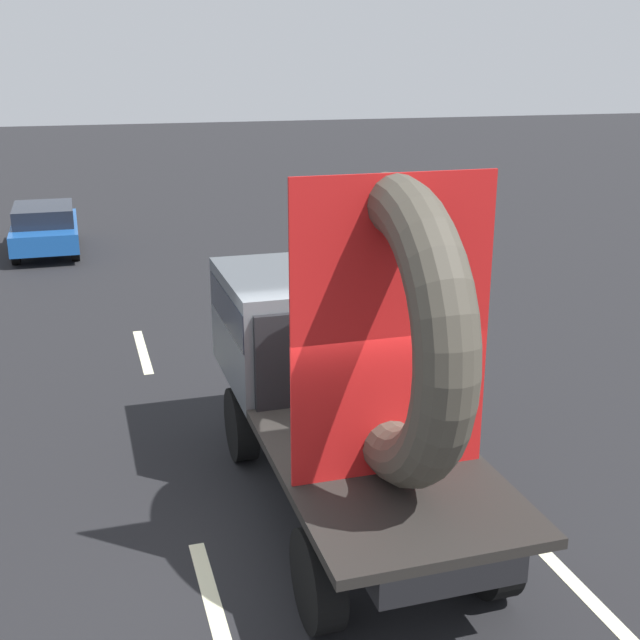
# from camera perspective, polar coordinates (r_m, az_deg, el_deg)

# --- Properties ---
(ground_plane) EXTENTS (120.00, 120.00, 0.00)m
(ground_plane) POSITION_cam_1_polar(r_m,az_deg,el_deg) (9.17, 0.11, -14.49)
(ground_plane) COLOR black
(flatbed_truck) EXTENTS (2.02, 5.48, 3.97)m
(flatbed_truck) POSITION_cam_1_polar(r_m,az_deg,el_deg) (9.11, 1.07, -2.14)
(flatbed_truck) COLOR black
(flatbed_truck) RESTS_ON ground_plane
(distant_sedan) EXTENTS (1.65, 3.84, 1.25)m
(distant_sedan) POSITION_cam_1_polar(r_m,az_deg,el_deg) (22.82, -18.61, 6.15)
(distant_sedan) COLOR black
(distant_sedan) RESTS_ON ground_plane
(lane_dash_left_near) EXTENTS (0.16, 2.79, 0.01)m
(lane_dash_left_near) POSITION_cam_1_polar(r_m,az_deg,el_deg) (7.93, -7.02, -20.49)
(lane_dash_left_near) COLOR beige
(lane_dash_left_near) RESTS_ON ground_plane
(lane_dash_left_far) EXTENTS (0.16, 2.30, 0.01)m
(lane_dash_left_far) POSITION_cam_1_polar(r_m,az_deg,el_deg) (14.68, -12.25, -2.13)
(lane_dash_left_far) COLOR beige
(lane_dash_left_far) RESTS_ON ground_plane
(lane_dash_right_near) EXTENTS (0.16, 2.08, 0.01)m
(lane_dash_right_near) POSITION_cam_1_polar(r_m,az_deg,el_deg) (8.49, 18.91, -18.51)
(lane_dash_right_near) COLOR beige
(lane_dash_right_near) RESTS_ON ground_plane
(lane_dash_right_far) EXTENTS (0.16, 2.68, 0.01)m
(lane_dash_right_far) POSITION_cam_1_polar(r_m,az_deg,el_deg) (14.84, 1.27, -1.51)
(lane_dash_right_far) COLOR beige
(lane_dash_right_far) RESTS_ON ground_plane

